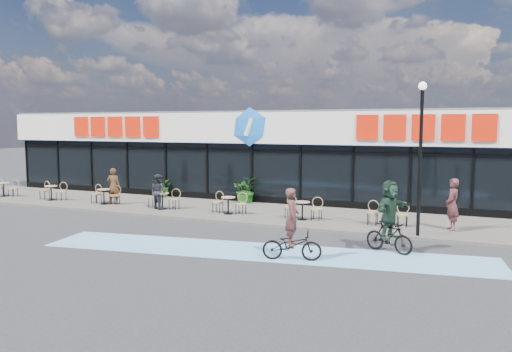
# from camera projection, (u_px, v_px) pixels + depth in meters

# --- Properties ---
(ground) EXTENTS (120.00, 120.00, 0.00)m
(ground) POSITION_uv_depth(u_px,v_px,m) (176.00, 231.00, 18.34)
(ground) COLOR #28282B
(ground) RESTS_ON ground
(sidewalk) EXTENTS (44.00, 5.00, 0.10)m
(sidewalk) POSITION_uv_depth(u_px,v_px,m) (230.00, 211.00, 22.46)
(sidewalk) COLOR #57534D
(sidewalk) RESTS_ON ground
(bike_lane) EXTENTS (14.17, 4.13, 0.01)m
(bike_lane) POSITION_uv_depth(u_px,v_px,m) (261.00, 252.00, 15.41)
(bike_lane) COLOR #6BA0CA
(bike_lane) RESTS_ON ground
(building) EXTENTS (30.60, 6.57, 4.75)m
(building) POSITION_uv_depth(u_px,v_px,m) (273.00, 154.00, 27.19)
(building) COLOR black
(building) RESTS_ON ground
(lamp_post) EXTENTS (0.28, 0.28, 5.24)m
(lamp_post) POSITION_uv_depth(u_px,v_px,m) (421.00, 145.00, 16.89)
(lamp_post) COLOR black
(lamp_post) RESTS_ON sidewalk
(bistro_set_0) EXTENTS (1.54, 0.62, 0.90)m
(bistro_set_0) POSITION_uv_depth(u_px,v_px,m) (5.00, 188.00, 26.58)
(bistro_set_0) COLOR tan
(bistro_set_0) RESTS_ON sidewalk
(bistro_set_1) EXTENTS (1.54, 0.62, 0.90)m
(bistro_set_1) POSITION_uv_depth(u_px,v_px,m) (53.00, 191.00, 25.29)
(bistro_set_1) COLOR tan
(bistro_set_1) RESTS_ON sidewalk
(bistro_set_2) EXTENTS (1.54, 0.62, 0.90)m
(bistro_set_2) POSITION_uv_depth(u_px,v_px,m) (105.00, 195.00, 23.99)
(bistro_set_2) COLOR tan
(bistro_set_2) RESTS_ON sidewalk
(bistro_set_3) EXTENTS (1.54, 0.62, 0.90)m
(bistro_set_3) POSITION_uv_depth(u_px,v_px,m) (164.00, 199.00, 22.70)
(bistro_set_3) COLOR tan
(bistro_set_3) RESTS_ON sidewalk
(bistro_set_4) EXTENTS (1.54, 0.62, 0.90)m
(bistro_set_4) POSITION_uv_depth(u_px,v_px,m) (229.00, 203.00, 21.41)
(bistro_set_4) COLOR tan
(bistro_set_4) RESTS_ON sidewalk
(bistro_set_5) EXTENTS (1.54, 0.62, 0.90)m
(bistro_set_5) POSITION_uv_depth(u_px,v_px,m) (303.00, 208.00, 20.11)
(bistro_set_5) COLOR tan
(bistro_set_5) RESTS_ON sidewalk
(bistro_set_6) EXTENTS (1.54, 0.62, 0.90)m
(bistro_set_6) POSITION_uv_depth(u_px,v_px,m) (387.00, 214.00, 18.82)
(bistro_set_6) COLOR tan
(bistro_set_6) RESTS_ON sidewalk
(potted_plant_left) EXTENTS (1.40, 1.37, 1.18)m
(potted_plant_left) POSITION_uv_depth(u_px,v_px,m) (163.00, 186.00, 26.27)
(potted_plant_left) COLOR #234D16
(potted_plant_left) RESTS_ON sidewalk
(potted_plant_mid) EXTENTS (1.53, 1.48, 1.30)m
(potted_plant_mid) POSITION_uv_depth(u_px,v_px,m) (245.00, 190.00, 24.34)
(potted_plant_mid) COLOR #215919
(potted_plant_mid) RESTS_ON sidewalk
(potted_plant_right) EXTENTS (0.54, 0.65, 1.16)m
(potted_plant_right) POSITION_uv_depth(u_px,v_px,m) (248.00, 191.00, 24.18)
(potted_plant_right) COLOR #1B5418
(potted_plant_right) RESTS_ON sidewalk
(patron_left) EXTENTS (0.73, 0.59, 1.75)m
(patron_left) POSITION_uv_depth(u_px,v_px,m) (114.00, 186.00, 23.93)
(patron_left) COLOR #412917
(patron_left) RESTS_ON sidewalk
(patron_right) EXTENTS (0.95, 0.85, 1.59)m
(patron_right) POSITION_uv_depth(u_px,v_px,m) (159.00, 192.00, 22.55)
(patron_right) COLOR #212129
(patron_right) RESTS_ON sidewalk
(pedestrian_a) EXTENTS (0.68, 0.81, 1.88)m
(pedestrian_a) POSITION_uv_depth(u_px,v_px,m) (452.00, 204.00, 18.02)
(pedestrian_a) COLOR #4E2829
(pedestrian_a) RESTS_ON sidewalk
(cyclist_a) EXTENTS (1.81, 1.01, 2.11)m
(cyclist_a) POSITION_uv_depth(u_px,v_px,m) (292.00, 237.00, 14.37)
(cyclist_a) COLOR black
(cyclist_a) RESTS_ON ground
(cyclist_b) EXTENTS (1.65, 1.74, 2.25)m
(cyclist_b) POSITION_uv_depth(u_px,v_px,m) (389.00, 218.00, 15.22)
(cyclist_b) COLOR black
(cyclist_b) RESTS_ON ground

